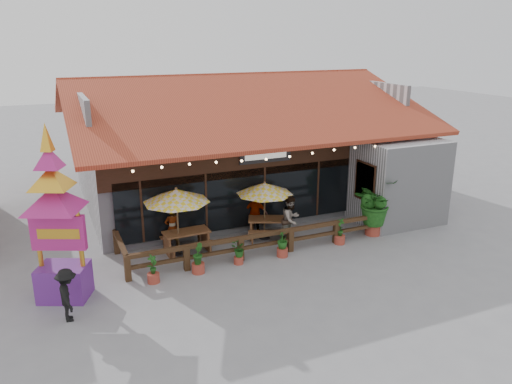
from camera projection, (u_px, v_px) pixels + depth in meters
name	position (u px, v px, depth m)	size (l,w,h in m)	color
ground	(296.00, 244.00, 19.39)	(100.00, 100.00, 0.00)	gray
restaurant_building	(239.00, 154.00, 24.63)	(15.50, 14.73, 6.09)	#BBBBC1
patio_railing	(245.00, 241.00, 18.12)	(10.00, 2.60, 0.92)	#432D18
umbrella_left	(176.00, 196.00, 17.86)	(3.15, 3.15, 2.59)	brown
umbrella_right	(265.00, 189.00, 19.35)	(2.70, 2.70, 2.38)	brown
picnic_table_left	(187.00, 238.00, 18.58)	(1.74, 1.52, 0.81)	brown
picnic_table_right	(270.00, 225.00, 19.87)	(2.17, 2.05, 0.83)	brown
thai_sign_tower	(54.00, 203.00, 14.51)	(2.85, 2.85, 5.84)	#622383
tropical_plant	(375.00, 203.00, 19.96)	(2.19, 2.09, 2.35)	#9A382A
diner_a	(172.00, 228.00, 18.92)	(0.57, 0.38, 1.57)	#361B11
diner_b	(291.00, 220.00, 19.28)	(0.93, 0.72, 1.91)	#361B11
diner_c	(255.00, 213.00, 20.30)	(0.98, 0.41, 1.68)	#361B11
pedestrian	(67.00, 295.00, 13.98)	(1.01, 0.58, 1.57)	black
planter_a	(153.00, 271.00, 16.25)	(0.42, 0.40, 0.98)	#9A382A
planter_b	(198.00, 260.00, 16.90)	(0.45, 0.49, 1.08)	#9A382A
planter_c	(238.00, 252.00, 17.58)	(0.55, 0.49, 0.83)	#9A382A
planter_d	(282.00, 244.00, 18.17)	(0.53, 0.53, 1.00)	#9A382A
planter_e	(340.00, 233.00, 19.33)	(0.42, 0.42, 1.03)	#9A382A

